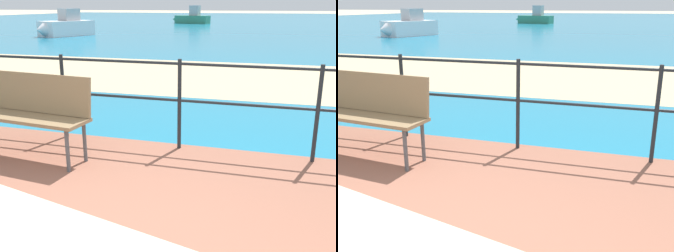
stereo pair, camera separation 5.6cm
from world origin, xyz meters
TOP-DOWN VIEW (x-y plane):
  - sea_water at (0.00, 40.00)m, footprint 90.00×90.00m
  - beach_strip at (0.00, 7.70)m, footprint 54.06×5.63m
  - park_bench at (-1.56, 1.80)m, footprint 1.60×0.58m
  - railing_fence at (0.00, 2.47)m, footprint 5.94×0.04m
  - boat_near at (-10.68, 18.21)m, footprint 2.39×3.54m
  - boat_mid at (-7.43, 35.13)m, footprint 3.76×1.77m

SIDE VIEW (x-z plane):
  - sea_water at x=0.00m, z-range 0.00..0.01m
  - beach_strip at x=0.00m, z-range 0.00..0.01m
  - boat_mid at x=-7.43m, z-range -0.31..1.29m
  - boat_near at x=-10.68m, z-range -0.23..1.24m
  - park_bench at x=-1.56m, z-range 0.16..1.06m
  - railing_fence at x=0.00m, z-range 0.20..1.24m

